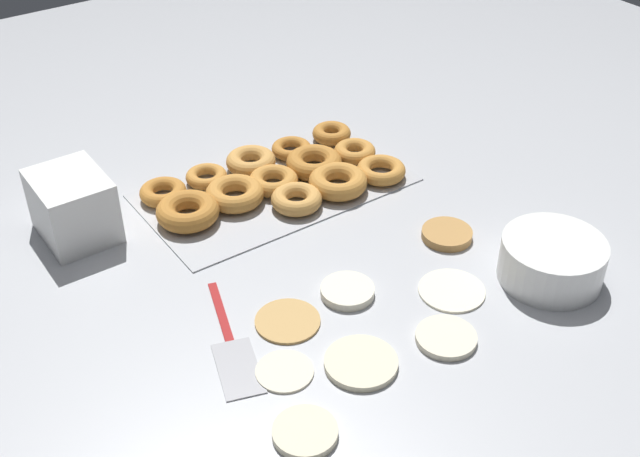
# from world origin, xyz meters

# --- Properties ---
(ground_plane) EXTENTS (3.00, 3.00, 0.00)m
(ground_plane) POSITION_xyz_m (0.00, 0.00, 0.00)
(ground_plane) COLOR #B2B5BA
(pancake_0) EXTENTS (0.11, 0.11, 0.01)m
(pancake_0) POSITION_xyz_m (0.08, 0.19, 0.01)
(pancake_0) COLOR beige
(pancake_0) RESTS_ON ground_plane
(pancake_1) EXTENTS (0.10, 0.10, 0.01)m
(pancake_1) POSITION_xyz_m (0.12, 0.05, 0.00)
(pancake_1) COLOR tan
(pancake_1) RESTS_ON ground_plane
(pancake_2) EXTENTS (0.11, 0.11, 0.01)m
(pancake_2) POSITION_xyz_m (-0.15, 0.14, 0.00)
(pancake_2) COLOR silver
(pancake_2) RESTS_ON ground_plane
(pancake_3) EXTENTS (0.09, 0.09, 0.01)m
(pancake_3) POSITION_xyz_m (0.00, 0.05, 0.01)
(pancake_3) COLOR silver
(pancake_3) RESTS_ON ground_plane
(pancake_4) EXTENTS (0.09, 0.09, 0.01)m
(pancake_4) POSITION_xyz_m (0.22, 0.25, 0.01)
(pancake_4) COLOR beige
(pancake_4) RESTS_ON ground_plane
(pancake_5) EXTENTS (0.09, 0.09, 0.02)m
(pancake_5) POSITION_xyz_m (-0.24, 0.03, 0.01)
(pancake_5) COLOR #B27F42
(pancake_5) RESTS_ON ground_plane
(pancake_6) EXTENTS (0.09, 0.09, 0.01)m
(pancake_6) POSITION_xyz_m (0.18, 0.14, 0.00)
(pancake_6) COLOR beige
(pancake_6) RESTS_ON ground_plane
(pancake_7) EXTENTS (0.10, 0.10, 0.01)m
(pancake_7) POSITION_xyz_m (-0.06, 0.22, 0.01)
(pancake_7) COLOR beige
(pancake_7) RESTS_ON ground_plane
(donut_tray) EXTENTS (0.52, 0.29, 0.04)m
(donut_tray) POSITION_xyz_m (-0.08, -0.29, 0.02)
(donut_tray) COLOR #ADAFB5
(donut_tray) RESTS_ON ground_plane
(batter_bowl) EXTENTS (0.17, 0.17, 0.07)m
(batter_bowl) POSITION_xyz_m (-0.31, 0.21, 0.04)
(batter_bowl) COLOR white
(batter_bowl) RESTS_ON ground_plane
(container_stack) EXTENTS (0.12, 0.15, 0.12)m
(container_stack) POSITION_xyz_m (0.30, -0.37, 0.06)
(container_stack) COLOR white
(container_stack) RESTS_ON ground_plane
(spatula) EXTENTS (0.12, 0.26, 0.01)m
(spatula) POSITION_xyz_m (0.22, 0.07, 0.00)
(spatula) COLOR maroon
(spatula) RESTS_ON ground_plane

